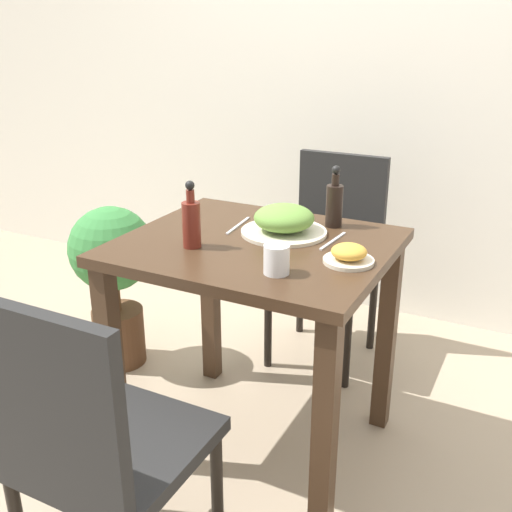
{
  "coord_description": "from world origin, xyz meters",
  "views": [
    {
      "loc": [
        0.82,
        -1.6,
        1.43
      ],
      "look_at": [
        0.0,
        0.0,
        0.73
      ],
      "focal_mm": 42.0,
      "sensor_mm": 36.0,
      "label": 1
    }
  ],
  "objects_px": {
    "chair_near": "(92,441)",
    "side_plate": "(349,255)",
    "condiment_bottle": "(334,203)",
    "drink_cup": "(277,259)",
    "chair_far": "(331,246)",
    "food_plate": "(284,221)",
    "potted_plant_left": "(113,268)",
    "sauce_bottle": "(191,222)"
  },
  "relations": [
    {
      "from": "sauce_bottle",
      "to": "side_plate",
      "type": "bearing_deg",
      "value": 11.03
    },
    {
      "from": "chair_far",
      "to": "potted_plant_left",
      "type": "bearing_deg",
      "value": -146.38
    },
    {
      "from": "chair_near",
      "to": "drink_cup",
      "type": "bearing_deg",
      "value": -111.85
    },
    {
      "from": "side_plate",
      "to": "food_plate",
      "type": "bearing_deg",
      "value": 151.44
    },
    {
      "from": "drink_cup",
      "to": "condiment_bottle",
      "type": "relative_size",
      "value": 0.4
    },
    {
      "from": "sauce_bottle",
      "to": "chair_far",
      "type": "bearing_deg",
      "value": 80.58
    },
    {
      "from": "food_plate",
      "to": "side_plate",
      "type": "xyz_separation_m",
      "value": [
        0.27,
        -0.15,
        -0.02
      ]
    },
    {
      "from": "chair_near",
      "to": "condiment_bottle",
      "type": "height_order",
      "value": "condiment_bottle"
    },
    {
      "from": "drink_cup",
      "to": "potted_plant_left",
      "type": "xyz_separation_m",
      "value": [
        -0.97,
        0.43,
        -0.37
      ]
    },
    {
      "from": "chair_far",
      "to": "food_plate",
      "type": "distance_m",
      "value": 0.71
    },
    {
      "from": "potted_plant_left",
      "to": "sauce_bottle",
      "type": "bearing_deg",
      "value": -28.91
    },
    {
      "from": "condiment_bottle",
      "to": "potted_plant_left",
      "type": "height_order",
      "value": "condiment_bottle"
    },
    {
      "from": "condiment_bottle",
      "to": "potted_plant_left",
      "type": "bearing_deg",
      "value": -177.74
    },
    {
      "from": "drink_cup",
      "to": "sauce_bottle",
      "type": "distance_m",
      "value": 0.33
    },
    {
      "from": "chair_near",
      "to": "side_plate",
      "type": "bearing_deg",
      "value": -117.58
    },
    {
      "from": "chair_near",
      "to": "chair_far",
      "type": "relative_size",
      "value": 1.0
    },
    {
      "from": "drink_cup",
      "to": "chair_far",
      "type": "bearing_deg",
      "value": 100.61
    },
    {
      "from": "drink_cup",
      "to": "potted_plant_left",
      "type": "relative_size",
      "value": 0.12
    },
    {
      "from": "side_plate",
      "to": "potted_plant_left",
      "type": "distance_m",
      "value": 1.2
    },
    {
      "from": "drink_cup",
      "to": "sauce_bottle",
      "type": "relative_size",
      "value": 0.4
    },
    {
      "from": "side_plate",
      "to": "drink_cup",
      "type": "height_order",
      "value": "drink_cup"
    },
    {
      "from": "chair_far",
      "to": "drink_cup",
      "type": "relative_size",
      "value": 10.81
    },
    {
      "from": "side_plate",
      "to": "potted_plant_left",
      "type": "relative_size",
      "value": 0.21
    },
    {
      "from": "food_plate",
      "to": "chair_far",
      "type": "bearing_deg",
      "value": 95.1
    },
    {
      "from": "chair_near",
      "to": "potted_plant_left",
      "type": "height_order",
      "value": "chair_near"
    },
    {
      "from": "food_plate",
      "to": "condiment_bottle",
      "type": "distance_m",
      "value": 0.19
    },
    {
      "from": "chair_far",
      "to": "side_plate",
      "type": "relative_size",
      "value": 6.05
    },
    {
      "from": "food_plate",
      "to": "drink_cup",
      "type": "bearing_deg",
      "value": -68.97
    },
    {
      "from": "drink_cup",
      "to": "side_plate",
      "type": "bearing_deg",
      "value": 47.43
    },
    {
      "from": "food_plate",
      "to": "condiment_bottle",
      "type": "xyz_separation_m",
      "value": [
        0.12,
        0.15,
        0.04
      ]
    },
    {
      "from": "chair_near",
      "to": "potted_plant_left",
      "type": "xyz_separation_m",
      "value": [
        -0.75,
        0.97,
        -0.06
      ]
    },
    {
      "from": "side_plate",
      "to": "condiment_bottle",
      "type": "xyz_separation_m",
      "value": [
        -0.16,
        0.3,
        0.06
      ]
    },
    {
      "from": "food_plate",
      "to": "chair_near",
      "type": "bearing_deg",
      "value": -96.42
    },
    {
      "from": "chair_far",
      "to": "drink_cup",
      "type": "distance_m",
      "value": 1.02
    },
    {
      "from": "chair_near",
      "to": "sauce_bottle",
      "type": "distance_m",
      "value": 0.72
    },
    {
      "from": "sauce_bottle",
      "to": "condiment_bottle",
      "type": "relative_size",
      "value": 1.0
    },
    {
      "from": "sauce_bottle",
      "to": "condiment_bottle",
      "type": "distance_m",
      "value": 0.51
    },
    {
      "from": "food_plate",
      "to": "drink_cup",
      "type": "height_order",
      "value": "food_plate"
    },
    {
      "from": "side_plate",
      "to": "condiment_bottle",
      "type": "relative_size",
      "value": 0.71
    },
    {
      "from": "chair_far",
      "to": "condiment_bottle",
      "type": "relative_size",
      "value": 4.28
    },
    {
      "from": "drink_cup",
      "to": "sauce_bottle",
      "type": "height_order",
      "value": "sauce_bottle"
    },
    {
      "from": "chair_far",
      "to": "food_plate",
      "type": "relative_size",
      "value": 3.17
    }
  ]
}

